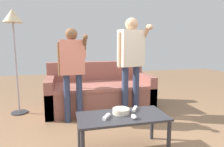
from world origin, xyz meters
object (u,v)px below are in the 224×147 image
Objects in this scene: game_remote_nunchuk at (134,117)px; player_left at (72,64)px; couch at (99,92)px; game_remote_wand_near at (135,109)px; game_remote_wand_far at (106,117)px; coffee_table at (122,120)px; floor_lamp at (13,25)px; player_right at (131,56)px; snack_bowl at (121,111)px.

player_left is at bearing 116.34° from game_remote_nunchuk.
game_remote_wand_near is at bearing -83.76° from couch.
game_remote_wand_far is at bearing -97.61° from couch.
couch is at bearing 88.87° from coffee_table.
couch is 1.50m from game_remote_wand_near.
game_remote_nunchuk is 0.06× the size of player_left.
player_right is (1.87, -0.59, -0.50)m from floor_lamp.
player_left is 1.20m from game_remote_wand_far.
snack_bowl is 1.30× the size of game_remote_wand_far.
game_remote_wand_near is (0.19, 0.07, -0.01)m from snack_bowl.
player_left is (-0.48, 0.97, 0.45)m from snack_bowl.
game_remote_wand_far is (-0.38, -0.17, 0.00)m from game_remote_wand_near.
player_left is 9.86× the size of game_remote_wand_far.
game_remote_nunchuk reaches higher than game_remote_wand_near.
couch reaches higher than game_remote_wand_far.
game_remote_nunchuk is 0.28m from game_remote_wand_near.
game_remote_nunchuk is 0.56× the size of game_remote_wand_near.
game_remote_nunchuk is 0.60× the size of game_remote_wand_far.
coffee_table is 0.21m from game_remote_wand_far.
coffee_table is 0.68× the size of player_left.
floor_lamp is (-1.43, 0.03, 1.23)m from couch.
couch is at bearing 127.90° from player_right.
coffee_table is 0.11m from snack_bowl.
snack_bowl is at bearing -63.54° from player_left.
floor_lamp is at bearing 125.79° from game_remote_wand_far.
player_right reaches higher than game_remote_wand_far.
game_remote_nunchuk is (0.09, -0.12, 0.08)m from coffee_table.
player_left is (-0.95, -0.02, -0.11)m from player_right.
snack_bowl is at bearing 26.39° from game_remote_wand_far.
coffee_table is 11.28× the size of game_remote_nunchuk.
player_right is 11.07× the size of game_remote_wand_far.
couch is at bearing 91.88° from game_remote_nunchuk.
floor_lamp reaches higher than couch.
floor_lamp reaches higher than player_right.
player_right reaches higher than coffee_table.
couch is 21.83× the size of game_remote_nunchuk.
couch is 1.94× the size of coffee_table.
coffee_table is at bearing -91.13° from couch.
game_remote_wand_near is (0.19, 0.13, 0.07)m from coffee_table.
game_remote_wand_near is at bearing -43.55° from floor_lamp.
game_remote_wand_near reaches higher than coffee_table.
coffee_table is at bearing 10.56° from game_remote_wand_far.
game_remote_nunchuk is 0.29m from game_remote_wand_far.
player_left reaches higher than couch.
coffee_table is 5.17× the size of snack_bowl.
snack_bowl is 1.18m from player_left.
coffee_table is at bearing -145.94° from game_remote_wand_near.
player_left is at bearing 105.45° from game_remote_wand_far.
coffee_table is 1.26m from player_left.
game_remote_nunchuk is 2.55m from floor_lamp.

